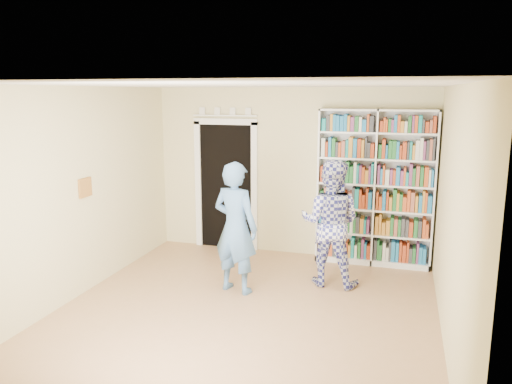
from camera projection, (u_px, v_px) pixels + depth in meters
floor at (243, 315)px, 5.97m from camera, size 5.00×5.00×0.00m
ceiling at (242, 85)px, 5.44m from camera, size 5.00×5.00×0.00m
wall_back at (290, 172)px, 8.06m from camera, size 4.50×0.00×4.50m
wall_left at (75, 194)px, 6.34m from camera, size 0.00×5.00×5.00m
wall_right at (452, 219)px, 5.08m from camera, size 0.00×5.00×5.00m
bookshelf at (375, 187)px, 7.57m from camera, size 1.73×0.32×2.38m
doorway at (226, 180)px, 8.38m from camera, size 1.10×0.08×2.43m
wall_art at (85, 188)px, 6.51m from camera, size 0.03×0.25×0.25m
man_blue at (236, 228)px, 6.54m from camera, size 0.72×0.57×1.75m
man_plaid at (330, 223)px, 6.80m from camera, size 0.89×0.71×1.74m
paper_sheet at (336, 225)px, 6.58m from camera, size 0.18×0.07×0.27m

